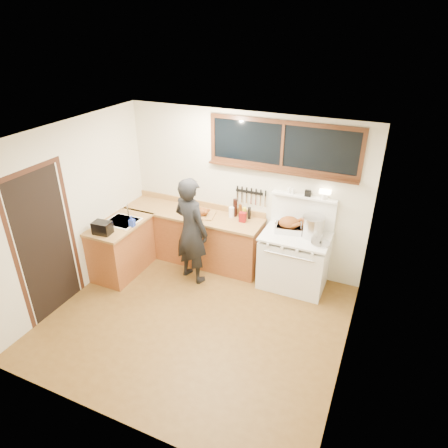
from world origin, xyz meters
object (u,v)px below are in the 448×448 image
at_px(vintage_stove, 294,259).
at_px(cutting_board, 201,213).
at_px(roast_turkey, 289,225).
at_px(man, 191,231).

distance_m(vintage_stove, cutting_board, 1.68).
bearing_deg(cutting_board, roast_turkey, 2.92).
bearing_deg(man, roast_turkey, 21.73).
bearing_deg(vintage_stove, roast_turkey, 153.38).
distance_m(cutting_board, roast_turkey, 1.47).
bearing_deg(man, cutting_board, 97.41).
height_order(cutting_board, roast_turkey, roast_turkey).
distance_m(man, roast_turkey, 1.51).
distance_m(vintage_stove, roast_turkey, 0.56).
xyz_separation_m(man, roast_turkey, (1.40, 0.56, 0.13)).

